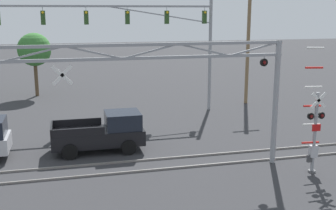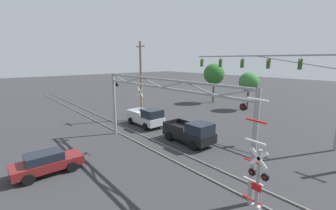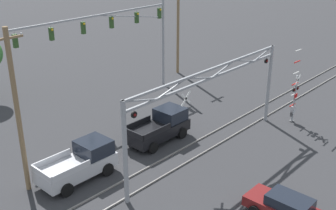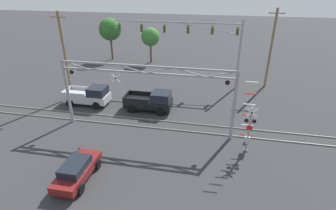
{
  "view_description": "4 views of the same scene",
  "coord_description": "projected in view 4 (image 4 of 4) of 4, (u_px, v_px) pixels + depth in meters",
  "views": [
    {
      "loc": [
        -2.53,
        -3.5,
        7.5
      ],
      "look_at": [
        1.78,
        13.81,
        3.51
      ],
      "focal_mm": 45.0,
      "sensor_mm": 36.0,
      "label": 1
    },
    {
      "loc": [
        12.77,
        4.74,
        7.46
      ],
      "look_at": [
        -1.43,
        16.75,
        3.68
      ],
      "focal_mm": 24.0,
      "sensor_mm": 36.0,
      "label": 2
    },
    {
      "loc": [
        -20.49,
        -0.16,
        14.03
      ],
      "look_at": [
        -1.9,
        16.85,
        3.62
      ],
      "focal_mm": 45.0,
      "sensor_mm": 36.0,
      "label": 3
    },
    {
      "loc": [
        5.87,
        -5.14,
        12.57
      ],
      "look_at": [
        1.5,
        17.03,
        1.59
      ],
      "focal_mm": 28.0,
      "sensor_mm": 36.0,
      "label": 4
    }
  ],
  "objects": [
    {
      "name": "background_tree_beyond_span",
      "position": [
        150.0,
        37.0,
        41.54
      ],
      "size": [
        2.93,
        2.93,
        5.64
      ],
      "color": "brown",
      "rests_on": "ground_plane"
    },
    {
      "name": "rail_track_far",
      "position": [
        152.0,
        120.0,
        25.64
      ],
      "size": [
        80.0,
        0.08,
        0.1
      ],
      "primitive_type": "cube",
      "color": "gray",
      "rests_on": "ground_plane"
    },
    {
      "name": "sedan_waiting",
      "position": [
        77.0,
        170.0,
        17.87
      ],
      "size": [
        1.96,
        4.27,
        1.47
      ],
      "color": "maroon",
      "rests_on": "ground_plane"
    },
    {
      "name": "crossing_signal_mast",
      "position": [
        248.0,
        129.0,
        20.26
      ],
      "size": [
        1.2,
        0.35,
        5.95
      ],
      "color": "gray",
      "rests_on": "ground_plane"
    },
    {
      "name": "crossing_gantry",
      "position": [
        146.0,
        86.0,
        22.29
      ],
      "size": [
        15.25,
        0.29,
        6.12
      ],
      "color": "gray",
      "rests_on": "ground_plane"
    },
    {
      "name": "utility_pole_left",
      "position": [
        65.0,
        56.0,
        28.44
      ],
      "size": [
        1.8,
        0.28,
        9.61
      ],
      "color": "brown",
      "rests_on": "ground_plane"
    },
    {
      "name": "pickup_truck_following",
      "position": [
        89.0,
        96.0,
        28.55
      ],
      "size": [
        4.85,
        2.35,
        2.11
      ],
      "color": "#B7B7BC",
      "rests_on": "ground_plane"
    },
    {
      "name": "background_tree_far_left_verge",
      "position": [
        110.0,
        29.0,
        42.8
      ],
      "size": [
        3.61,
        3.61,
        6.83
      ],
      "color": "brown",
      "rests_on": "ground_plane"
    },
    {
      "name": "utility_pole_right",
      "position": [
        271.0,
        48.0,
        31.68
      ],
      "size": [
        1.8,
        0.28,
        9.56
      ],
      "color": "brown",
      "rests_on": "ground_plane"
    },
    {
      "name": "rail_track_near",
      "position": [
        148.0,
        127.0,
        24.37
      ],
      "size": [
        80.0,
        0.08,
        0.1
      ],
      "primitive_type": "cube",
      "color": "gray",
      "rests_on": "ground_plane"
    },
    {
      "name": "traffic_signal_span",
      "position": [
        201.0,
        37.0,
        31.36
      ],
      "size": [
        15.53,
        0.39,
        8.43
      ],
      "color": "gray",
      "rests_on": "ground_plane"
    },
    {
      "name": "pickup_truck_lead",
      "position": [
        151.0,
        101.0,
        27.27
      ],
      "size": [
        4.92,
        2.35,
        2.11
      ],
      "color": "black",
      "rests_on": "ground_plane"
    }
  ]
}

